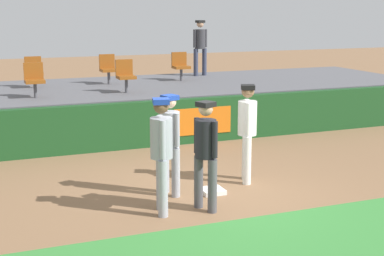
% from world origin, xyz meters
% --- Properties ---
extents(ground_plane, '(60.00, 60.00, 0.00)m').
position_xyz_m(ground_plane, '(0.00, 0.00, 0.00)').
color(ground_plane, '#846042').
extents(grass_foreground_strip, '(18.00, 2.80, 0.01)m').
position_xyz_m(grass_foreground_strip, '(0.00, -2.55, 0.00)').
color(grass_foreground_strip, '#388438').
rests_on(grass_foreground_strip, ground_plane).
extents(first_base, '(0.40, 0.40, 0.08)m').
position_xyz_m(first_base, '(0.23, 0.19, 0.04)').
color(first_base, white).
rests_on(first_base, ground_plane).
extents(player_fielder_home, '(0.51, 0.51, 1.87)m').
position_xyz_m(player_fielder_home, '(1.12, 0.60, 1.08)').
color(player_fielder_home, white).
rests_on(player_fielder_home, ground_plane).
extents(player_runner_visitor, '(0.43, 0.52, 1.88)m').
position_xyz_m(player_runner_visitor, '(-0.92, -0.43, 1.09)').
color(player_runner_visitor, '#9EA3AD').
rests_on(player_runner_visitor, ground_plane).
extents(player_coach_visitor, '(0.43, 0.49, 1.79)m').
position_xyz_m(player_coach_visitor, '(-0.49, 0.40, 1.04)').
color(player_coach_visitor, '#9EA3AD').
rests_on(player_coach_visitor, ground_plane).
extents(player_umpire, '(0.45, 0.48, 1.81)m').
position_xyz_m(player_umpire, '(-0.21, -0.54, 1.05)').
color(player_umpire, '#4C4C51').
rests_on(player_umpire, ground_plane).
extents(field_wall, '(18.00, 0.26, 1.11)m').
position_xyz_m(field_wall, '(0.01, 3.94, 0.55)').
color(field_wall, '#19471E').
rests_on(field_wall, ground_plane).
extents(bleacher_platform, '(18.00, 4.80, 1.13)m').
position_xyz_m(bleacher_platform, '(0.00, 6.51, 0.56)').
color(bleacher_platform, '#59595E').
rests_on(bleacher_platform, ground_plane).
extents(seat_back_right, '(0.47, 0.44, 0.84)m').
position_xyz_m(seat_back_right, '(2.21, 7.18, 1.60)').
color(seat_back_right, '#4C4C51').
rests_on(seat_back_right, bleacher_platform).
extents(seat_front_center, '(0.44, 0.44, 0.84)m').
position_xyz_m(seat_front_center, '(0.04, 5.38, 1.60)').
color(seat_front_center, '#4C4C51').
rests_on(seat_front_center, bleacher_platform).
extents(seat_back_left, '(0.45, 0.44, 0.84)m').
position_xyz_m(seat_back_left, '(-2.06, 7.18, 1.60)').
color(seat_back_left, '#4C4C51').
rests_on(seat_back_left, bleacher_platform).
extents(seat_front_left, '(0.46, 0.44, 0.84)m').
position_xyz_m(seat_front_left, '(-2.24, 5.38, 1.60)').
color(seat_front_left, '#4C4C51').
rests_on(seat_front_left, bleacher_platform).
extents(seat_back_center, '(0.44, 0.44, 0.84)m').
position_xyz_m(seat_back_center, '(0.00, 7.18, 1.60)').
color(seat_back_center, '#4C4C51').
rests_on(seat_back_center, bleacher_platform).
extents(spectator_hooded, '(0.49, 0.37, 1.76)m').
position_xyz_m(spectator_hooded, '(3.22, 8.08, 2.15)').
color(spectator_hooded, '#33384C').
rests_on(spectator_hooded, bleacher_platform).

